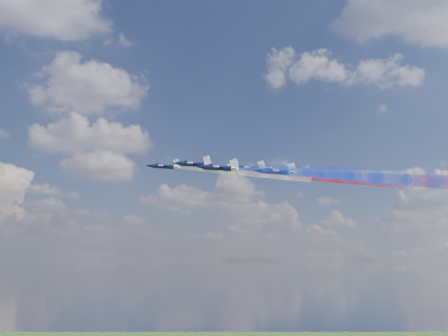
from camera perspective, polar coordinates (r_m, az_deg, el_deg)
name	(u,v)px	position (r m, az deg, el deg)	size (l,w,h in m)	color
jet_lead	(164,167)	(161.34, -6.97, 0.17)	(10.32, 12.90, 3.44)	black
trail_lead	(243,171)	(151.66, 2.17, -0.39)	(4.30, 42.12, 4.30)	white
jet_inner_left	(193,164)	(144.37, -3.62, 0.44)	(10.32, 12.90, 3.44)	black
trail_inner_left	(283,169)	(136.44, 6.81, -0.17)	(4.30, 42.12, 4.30)	blue
jet_inner_right	(218,170)	(166.30, -0.71, -0.24)	(10.32, 12.90, 3.44)	black
trail_inner_right	(296,175)	(159.41, 8.38, -0.80)	(4.30, 42.12, 4.30)	red
jet_outer_left	(219,168)	(132.20, -0.62, 0.01)	(10.32, 12.90, 3.44)	black
trail_outer_left	(319,174)	(125.88, 10.92, -0.68)	(4.30, 42.12, 4.30)	blue
jet_center_third	(248,169)	(151.20, 2.75, -0.07)	(10.32, 12.90, 3.44)	black
trail_center_third	(336,174)	(146.12, 12.88, -0.66)	(4.30, 42.12, 4.30)	white
jet_outer_right	(258,173)	(172.08, 3.94, -0.63)	(10.32, 12.90, 3.44)	black
trail_outer_right	(336,178)	(167.27, 12.83, -1.17)	(4.30, 42.12, 4.30)	red
jet_rear_left	(276,172)	(135.97, 6.05, -0.46)	(10.32, 12.90, 3.44)	black
trail_rear_left	(377,178)	(132.69, 17.38, -1.12)	(4.30, 42.12, 4.30)	blue
jet_rear_right	(293,173)	(157.94, 8.07, -0.56)	(10.32, 12.90, 3.44)	black
trail_rear_right	(381,178)	(155.24, 17.81, -1.12)	(4.30, 42.12, 4.30)	red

